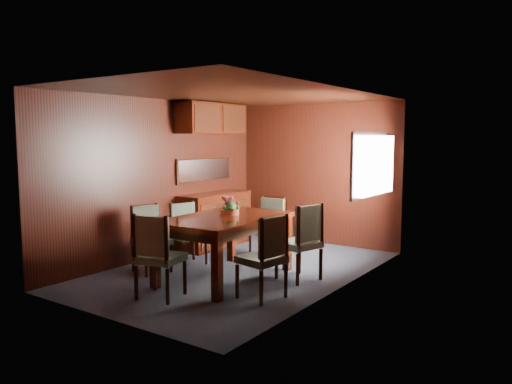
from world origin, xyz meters
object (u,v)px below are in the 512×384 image
Objects in this scene: sideboard at (215,220)px; chair_head at (157,252)px; dining_table at (225,225)px; chair_right_near at (266,252)px; chair_left_near at (149,235)px; flower_centerpiece at (230,205)px.

chair_head reaches higher than sideboard.
chair_right_near is at bearing -26.03° from dining_table.
chair_right_near reaches higher than dining_table.
chair_left_near is 0.94× the size of chair_right_near.
sideboard is 5.43× the size of flower_centerpiece.
chair_head is at bearing -97.88° from dining_table.
sideboard is 2.80m from chair_head.
sideboard is at bearing 131.33° from dining_table.
chair_head is at bearing -64.14° from sideboard.
chair_right_near is at bearing 101.85° from chair_left_near.
chair_left_near is at bearing 97.41° from chair_right_near.
flower_centerpiece is at bearing 100.95° from dining_table.
dining_table is 1.00m from chair_right_near.
flower_centerpiece is at bearing 69.87° from chair_right_near.
dining_table is 1.82× the size of chair_right_near.
chair_left_near is 1.24m from chair_head.
chair_left_near is (0.26, -1.73, 0.06)m from sideboard.
dining_table is at bearing 70.27° from chair_head.
chair_left_near is 1.98m from chair_right_near.
sideboard is at bearing 135.50° from flower_centerpiece.
chair_right_near reaches higher than sideboard.
chair_head is at bearing -93.85° from flower_centerpiece.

